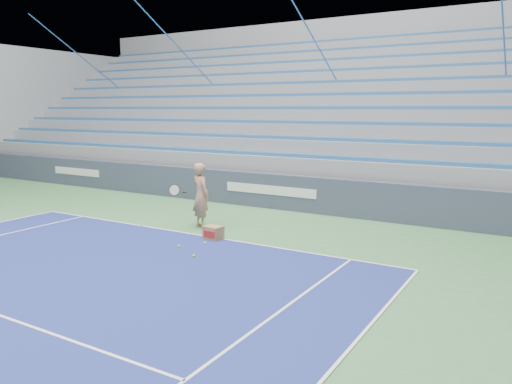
% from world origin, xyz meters
% --- Properties ---
extents(sponsor_barrier, '(30.00, 0.32, 1.10)m').
position_xyz_m(sponsor_barrier, '(0.00, 15.88, 0.55)').
color(sponsor_barrier, '#363C52').
rests_on(sponsor_barrier, ground).
extents(bleachers, '(31.00, 9.15, 7.30)m').
position_xyz_m(bleachers, '(0.00, 21.60, 2.36)').
color(bleachers, gray).
rests_on(bleachers, ground).
extents(tennis_player, '(0.98, 0.94, 1.73)m').
position_xyz_m(tennis_player, '(-0.33, 12.59, 0.87)').
color(tennis_player, tan).
rests_on(tennis_player, ground).
extents(ball_box, '(0.47, 0.39, 0.33)m').
position_xyz_m(ball_box, '(0.65, 11.78, 0.16)').
color(ball_box, olive).
rests_on(ball_box, ground).
extents(tennis_ball_0, '(0.07, 0.07, 0.07)m').
position_xyz_m(tennis_ball_0, '(0.41, 10.77, 0.03)').
color(tennis_ball_0, '#ACDE2D').
rests_on(tennis_ball_0, ground).
extents(tennis_ball_1, '(0.07, 0.07, 0.07)m').
position_xyz_m(tennis_ball_1, '(0.76, 11.30, 0.03)').
color(tennis_ball_1, '#ACDE2D').
rests_on(tennis_ball_1, ground).
extents(tennis_ball_2, '(0.07, 0.07, 0.07)m').
position_xyz_m(tennis_ball_2, '(-1.78, 11.88, 0.03)').
color(tennis_ball_2, '#ACDE2D').
rests_on(tennis_ball_2, ground).
extents(tennis_ball_3, '(0.07, 0.07, 0.07)m').
position_xyz_m(tennis_ball_3, '(1.17, 10.35, 0.03)').
color(tennis_ball_3, '#ACDE2D').
rests_on(tennis_ball_3, ground).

